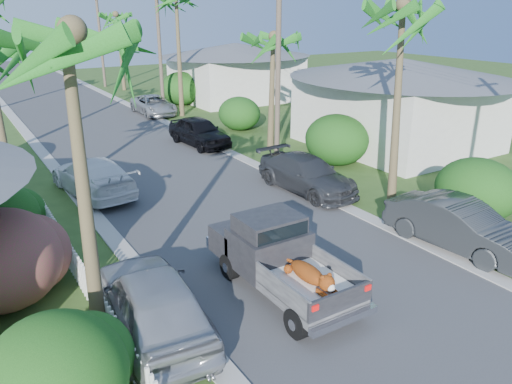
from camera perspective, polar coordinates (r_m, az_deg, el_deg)
ground at (r=13.25m, az=14.63°, el=-14.33°), size 120.00×120.00×0.00m
road at (r=34.03m, az=-17.35°, el=6.93°), size 8.00×100.00×0.02m
curb_left at (r=33.24m, az=-24.50°, el=5.74°), size 0.60×100.00×0.06m
curb_right at (r=35.33m, az=-10.60°, el=8.01°), size 0.60×100.00×0.06m
pickup_truck at (r=13.87m, az=2.16°, el=-7.07°), size 1.98×5.12×2.06m
parked_car_rn at (r=17.35m, az=22.17°, el=-3.59°), size 2.13×4.96×1.59m
parked_car_rm at (r=21.24m, az=5.83°, el=2.00°), size 2.33×5.17×1.47m
parked_car_rf at (r=28.51m, az=-6.51°, el=6.85°), size 2.19×4.76×1.58m
parked_car_rd at (r=37.62m, az=-11.63°, el=9.68°), size 2.32×4.88×1.34m
parked_car_ln at (r=12.33m, az=-11.73°, el=-12.17°), size 2.47×5.15×1.70m
parked_car_lf at (r=21.86m, az=-18.12°, el=1.68°), size 2.72×5.48×1.53m
palm_l_a at (r=10.39m, az=-21.20°, el=16.51°), size 4.40×4.40×8.20m
palm_r_a at (r=19.68m, az=16.87°, el=19.65°), size 4.40×4.40×8.70m
palm_r_b at (r=26.76m, az=1.88°, el=17.28°), size 4.40×4.40×7.20m
palm_r_d at (r=49.44m, az=-15.58°, el=18.93°), size 4.40×4.40×8.00m
shrub_l_a at (r=10.34m, az=-21.82°, el=-18.87°), size 2.60×2.86×2.20m
shrub_l_b at (r=14.51m, az=-27.06°, el=-6.88°), size 3.00×3.30×2.60m
shrub_l_c at (r=18.34m, az=-27.10°, el=-2.39°), size 2.40×2.64×2.00m
shrub_r_a at (r=19.91m, az=23.94°, el=0.27°), size 2.80×3.08×2.30m
shrub_r_b at (r=25.06m, az=9.20°, el=5.92°), size 3.00×3.30×2.50m
shrub_r_c at (r=32.07m, az=-1.92°, el=8.96°), size 2.60×2.86×2.10m
shrub_r_d at (r=41.05m, az=-8.53°, el=11.63°), size 3.20×3.52×2.60m
picket_fence at (r=14.60m, az=-19.29°, el=-9.07°), size 0.10×11.00×1.00m
house_right_near at (r=29.14m, az=15.85°, el=9.39°), size 8.00×9.00×4.80m
house_right_far at (r=43.17m, az=-2.36°, el=13.35°), size 9.00×8.00×4.60m
utility_pole_b at (r=24.67m, az=2.53°, el=13.86°), size 1.60×0.26×9.00m
utility_pole_c at (r=37.92m, az=-10.95°, el=15.81°), size 1.60×0.26×9.00m
utility_pole_d at (r=52.13m, az=-17.36°, el=16.44°), size 1.60×0.26×9.00m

